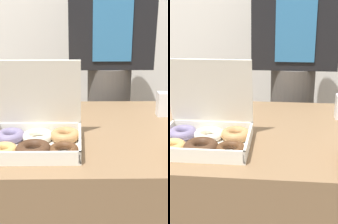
% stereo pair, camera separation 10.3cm
% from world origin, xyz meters
% --- Properties ---
extents(table, '(1.00, 0.71, 0.78)m').
position_xyz_m(table, '(0.00, 0.00, 0.39)').
color(table, brown).
rests_on(table, ground_plane).
extents(donut_box, '(0.32, 0.25, 0.28)m').
position_xyz_m(donut_box, '(-0.20, -0.15, 0.82)').
color(donut_box, white).
rests_on(donut_box, table).
extents(person_customer, '(0.43, 0.24, 1.71)m').
position_xyz_m(person_customer, '(0.11, 0.57, 0.93)').
color(person_customer, '#4C4742').
rests_on(person_customer, ground_plane).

